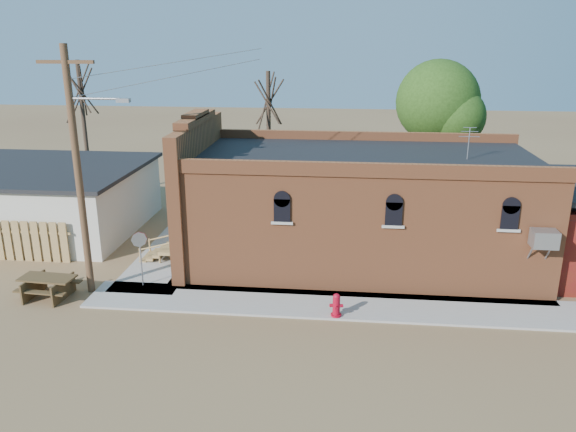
# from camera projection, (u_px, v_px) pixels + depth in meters

# --- Properties ---
(ground) EXTENTS (120.00, 120.00, 0.00)m
(ground) POSITION_uv_depth(u_px,v_px,m) (305.00, 316.00, 19.33)
(ground) COLOR brown
(ground) RESTS_ON ground
(sidewalk_south) EXTENTS (19.00, 2.20, 0.08)m
(sidewalk_south) POSITION_uv_depth(u_px,v_px,m) (348.00, 306.00, 20.03)
(sidewalk_south) COLOR #9E9991
(sidewalk_south) RESTS_ON ground
(sidewalk_west) EXTENTS (2.60, 10.00, 0.08)m
(sidewalk_west) POSITION_uv_depth(u_px,v_px,m) (177.00, 247.00, 25.63)
(sidewalk_west) COLOR #9E9991
(sidewalk_west) RESTS_ON ground
(brick_bar) EXTENTS (16.40, 7.97, 6.30)m
(brick_bar) POSITION_uv_depth(u_px,v_px,m) (354.00, 207.00, 23.67)
(brick_bar) COLOR #A35631
(brick_bar) RESTS_ON ground
(wood_fence) EXTENTS (5.20, 0.10, 1.80)m
(wood_fence) POSITION_uv_depth(u_px,v_px,m) (13.00, 241.00, 23.93)
(wood_fence) COLOR olive
(wood_fence) RESTS_ON ground
(utility_pole) EXTENTS (3.12, 0.26, 9.00)m
(utility_pole) POSITION_uv_depth(u_px,v_px,m) (79.00, 168.00, 19.83)
(utility_pole) COLOR #4E371F
(utility_pole) RESTS_ON ground
(tree_bare_near) EXTENTS (2.80, 2.80, 7.65)m
(tree_bare_near) POSITION_uv_depth(u_px,v_px,m) (268.00, 100.00, 30.15)
(tree_bare_near) COLOR #3E3123
(tree_bare_near) RESTS_ON ground
(tree_bare_far) EXTENTS (2.80, 2.80, 8.16)m
(tree_bare_far) POSITION_uv_depth(u_px,v_px,m) (80.00, 89.00, 32.06)
(tree_bare_far) COLOR #3E3123
(tree_bare_far) RESTS_ON ground
(tree_leafy) EXTENTS (4.40, 4.40, 8.15)m
(tree_leafy) POSITION_uv_depth(u_px,v_px,m) (438.00, 102.00, 29.74)
(tree_leafy) COLOR #3E3123
(tree_leafy) RESTS_ON ground
(fire_hydrant) EXTENTS (0.48, 0.47, 0.84)m
(fire_hydrant) POSITION_uv_depth(u_px,v_px,m) (336.00, 305.00, 19.07)
(fire_hydrant) COLOR #9F091E
(fire_hydrant) RESTS_ON sidewalk_south
(stop_sign) EXTENTS (0.51, 0.36, 2.16)m
(stop_sign) POSITION_uv_depth(u_px,v_px,m) (140.00, 245.00, 21.10)
(stop_sign) COLOR #94959A
(stop_sign) RESTS_ON sidewalk_south
(trash_barrel) EXTENTS (0.62, 0.62, 0.76)m
(trash_barrel) POSITION_uv_depth(u_px,v_px,m) (180.00, 263.00, 22.74)
(trash_barrel) COLOR navy
(trash_barrel) RESTS_ON sidewalk_west
(picnic_table) EXTENTS (2.07, 1.62, 0.82)m
(picnic_table) POSITION_uv_depth(u_px,v_px,m) (48.00, 284.00, 20.59)
(picnic_table) COLOR #4C381E
(picnic_table) RESTS_ON ground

